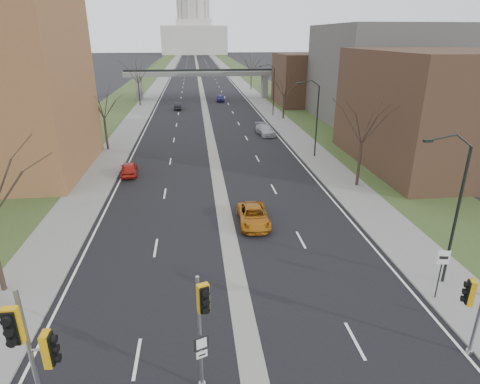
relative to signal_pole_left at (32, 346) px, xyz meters
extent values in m
cube|color=black|center=(7.60, 151.21, -3.89)|extent=(20.00, 600.00, 0.01)
cube|color=gray|center=(7.60, 151.21, -3.89)|extent=(1.20, 600.00, 0.02)
cube|color=gray|center=(19.60, 151.21, -3.83)|extent=(4.00, 600.00, 0.12)
cube|color=gray|center=(-4.40, 151.21, -3.83)|extent=(4.00, 600.00, 0.12)
cube|color=#2A431F|center=(25.60, 151.21, -3.84)|extent=(8.00, 600.00, 0.10)
cube|color=#2A431F|center=(-10.40, 151.21, -3.84)|extent=(8.00, 600.00, 0.10)
cube|color=#472D21|center=(31.60, 29.21, 2.11)|extent=(16.00, 20.00, 12.00)
cube|color=#4F4C48|center=(35.60, 53.21, 3.61)|extent=(18.00, 22.00, 15.00)
cube|color=#472D21|center=(29.60, 71.21, 1.11)|extent=(14.00, 14.00, 10.00)
cube|color=slate|center=(-6.40, 81.21, -1.39)|extent=(1.20, 2.50, 5.00)
cube|color=slate|center=(21.60, 81.21, -1.39)|extent=(1.20, 2.50, 5.00)
cube|color=slate|center=(7.60, 81.21, 1.61)|extent=(34.00, 3.00, 1.00)
cube|color=black|center=(7.60, 81.21, 2.31)|extent=(34.00, 0.15, 0.50)
cube|color=#BAB5AA|center=(7.60, 321.21, 6.11)|extent=(48.00, 42.00, 20.00)
cube|color=#BAB5AA|center=(7.60, 321.21, 18.11)|extent=(26.00, 26.00, 5.00)
cylinder|color=#BAB5AA|center=(7.60, 321.21, 27.11)|extent=(22.00, 22.00, 14.00)
cylinder|color=black|center=(19.40, 7.21, 0.23)|extent=(0.16, 0.16, 8.00)
cube|color=black|center=(17.10, 7.21, 4.58)|extent=(0.45, 0.18, 0.14)
cylinder|color=black|center=(19.40, 33.21, 0.23)|extent=(0.16, 0.16, 8.00)
cube|color=black|center=(17.10, 33.21, 4.58)|extent=(0.45, 0.18, 0.14)
cylinder|color=black|center=(19.40, 59.21, 0.23)|extent=(0.16, 0.16, 8.00)
cube|color=black|center=(17.10, 59.21, 4.58)|extent=(0.45, 0.18, 0.14)
cylinder|color=#382B21|center=(-5.40, 39.21, -1.90)|extent=(0.28, 0.28, 3.75)
cylinder|color=#382B21|center=(-5.40, 73.21, -1.65)|extent=(0.28, 0.28, 4.25)
cylinder|color=#382B21|center=(20.60, 23.21, -1.77)|extent=(0.28, 0.28, 4.00)
cylinder|color=#382B21|center=(20.60, 56.21, -2.02)|extent=(0.28, 0.28, 3.50)
cylinder|color=#382B21|center=(20.60, 96.21, -1.65)|extent=(0.28, 0.28, 4.25)
cylinder|color=gray|center=(-0.21, 0.22, -0.92)|extent=(0.16, 0.16, 5.95)
cube|color=#CE930C|center=(-0.23, -0.35, 1.14)|extent=(0.49, 0.47, 1.32)
cube|color=#CE930C|center=(0.36, 0.21, -0.35)|extent=(0.47, 0.49, 1.32)
cylinder|color=gray|center=(5.43, 1.40, -1.27)|extent=(0.14, 0.14, 5.25)
cylinder|color=gray|center=(5.43, 1.40, -3.79)|extent=(0.28, 0.28, 0.20)
cube|color=#CE930C|center=(5.61, 0.93, 0.75)|extent=(0.54, 0.53, 1.16)
cube|color=black|center=(5.43, 1.40, -1.57)|extent=(0.58, 0.25, 0.61)
cube|color=silver|center=(5.43, 1.40, -2.13)|extent=(0.44, 0.20, 0.30)
cylinder|color=gray|center=(17.40, 1.88, -3.79)|extent=(0.29, 0.29, 0.21)
cube|color=#CE930C|center=(16.92, 2.06, -0.71)|extent=(0.53, 0.55, 1.18)
cylinder|color=black|center=(18.11, 5.82, -2.53)|extent=(0.07, 0.07, 2.49)
cube|color=silver|center=(18.11, 5.82, -1.29)|extent=(0.62, 0.15, 0.79)
imported|color=#A81B13|center=(-1.33, 28.94, -3.21)|extent=(2.02, 4.17, 1.37)
imported|color=black|center=(2.35, 68.02, -3.26)|extent=(1.41, 3.87, 1.27)
imported|color=#AE6212|center=(9.67, 16.16, -3.23)|extent=(2.28, 4.83, 1.33)
imported|color=#A6A7AD|center=(15.55, 44.99, -3.17)|extent=(2.62, 5.18, 1.44)
imported|color=navy|center=(11.26, 77.09, -3.19)|extent=(1.84, 4.18, 1.40)
camera|label=1|loc=(5.58, -11.01, 9.44)|focal=30.00mm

